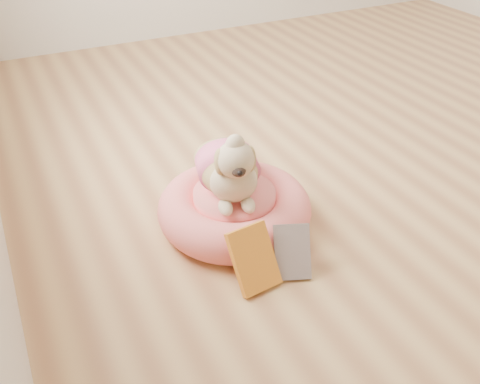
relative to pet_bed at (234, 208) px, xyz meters
name	(u,v)px	position (x,y,z in m)	size (l,w,h in m)	color
floor	(431,148)	(1.15, 0.13, -0.08)	(4.50, 4.50, 0.00)	#AE7548
pet_bed	(234,208)	(0.00, 0.00, 0.00)	(0.61, 0.61, 0.16)	#FF7363
dog	(229,156)	(-0.01, 0.01, 0.24)	(0.29, 0.42, 0.31)	olive
book_yellow	(254,259)	(-0.08, -0.33, 0.03)	(0.15, 0.03, 0.23)	gold
book_white	(292,252)	(0.06, -0.34, 0.01)	(0.13, 0.02, 0.20)	silver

